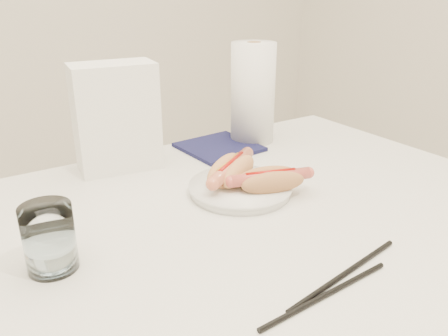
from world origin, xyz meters
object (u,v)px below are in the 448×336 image
table (216,254)px  napkin_box (116,117)px  hotdog_left (231,171)px  water_glass (49,238)px  hotdog_right (270,180)px  paper_towel_roll (253,93)px  plate (240,190)px

table → napkin_box: size_ratio=5.39×
table → hotdog_left: bearing=45.7°
water_glass → hotdog_right: bearing=1.6°
hotdog_right → water_glass: 0.40m
table → water_glass: water_glass is taller
hotdog_right → napkin_box: bearing=138.4°
table → paper_towel_roll: size_ratio=4.98×
table → hotdog_right: hotdog_right is taller
table → water_glass: bearing=176.0°
table → plate: 0.14m
water_glass → table: bearing=-4.0°
plate → paper_towel_roll: size_ratio=0.78×
plate → napkin_box: 0.30m
plate → paper_towel_roll: bearing=49.4°
plate → water_glass: water_glass is taller
table → plate: plate is taller
hotdog_left → water_glass: size_ratio=1.61×
hotdog_right → paper_towel_roll: (0.17, 0.28, 0.09)m
hotdog_left → hotdog_right: hotdog_left is taller
hotdog_left → paper_towel_roll: size_ratio=0.65×
hotdog_right → water_glass: bearing=-160.7°
hotdog_left → napkin_box: (-0.14, 0.22, 0.07)m
plate → water_glass: (-0.36, -0.06, 0.04)m
napkin_box → hotdog_right: bearing=-51.6°
hotdog_left → napkin_box: bearing=88.8°
table → napkin_box: 0.37m
paper_towel_roll → water_glass: bearing=-152.4°
paper_towel_roll → napkin_box: bearing=178.3°
table → hotdog_right: bearing=12.1°
water_glass → napkin_box: size_ratio=0.43×
table → hotdog_left: 0.17m
hotdog_right → napkin_box: napkin_box is taller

